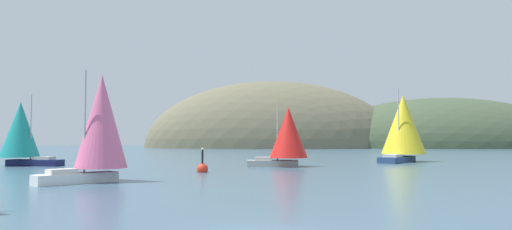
{
  "coord_description": "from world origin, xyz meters",
  "views": [
    {
      "loc": [
        -0.17,
        -17.31,
        3.48
      ],
      "look_at": [
        0.0,
        28.52,
        5.55
      ],
      "focal_mm": 33.44,
      "sensor_mm": 36.0,
      "label": 1
    }
  ],
  "objects_px": {
    "sailboat_yellow_sail": "(401,126)",
    "sailboat_pink_spinnaker": "(98,124)",
    "sailboat_teal_sail": "(19,132)",
    "channel_buoy": "(201,168)",
    "sailboat_red_spinnaker": "(286,135)"
  },
  "relations": [
    {
      "from": "sailboat_pink_spinnaker",
      "to": "channel_buoy",
      "type": "bearing_deg",
      "value": 54.74
    },
    {
      "from": "sailboat_yellow_sail",
      "to": "sailboat_red_spinnaker",
      "type": "bearing_deg",
      "value": -147.22
    },
    {
      "from": "sailboat_teal_sail",
      "to": "channel_buoy",
      "type": "distance_m",
      "value": 25.53
    },
    {
      "from": "sailboat_yellow_sail",
      "to": "sailboat_pink_spinnaker",
      "type": "distance_m",
      "value": 43.83
    },
    {
      "from": "sailboat_teal_sail",
      "to": "sailboat_pink_spinnaker",
      "type": "distance_m",
      "value": 25.88
    },
    {
      "from": "sailboat_yellow_sail",
      "to": "sailboat_pink_spinnaker",
      "type": "xyz_separation_m",
      "value": [
        -32.53,
        -29.37,
        -0.51
      ]
    },
    {
      "from": "sailboat_yellow_sail",
      "to": "channel_buoy",
      "type": "distance_m",
      "value": 32.64
    },
    {
      "from": "sailboat_red_spinnaker",
      "to": "sailboat_teal_sail",
      "type": "bearing_deg",
      "value": 176.9
    },
    {
      "from": "sailboat_yellow_sail",
      "to": "sailboat_pink_spinnaker",
      "type": "bearing_deg",
      "value": -137.92
    },
    {
      "from": "sailboat_red_spinnaker",
      "to": "sailboat_yellow_sail",
      "type": "relative_size",
      "value": 0.74
    },
    {
      "from": "sailboat_teal_sail",
      "to": "channel_buoy",
      "type": "xyz_separation_m",
      "value": [
        22.95,
        -10.57,
        -3.7
      ]
    },
    {
      "from": "sailboat_yellow_sail",
      "to": "channel_buoy",
      "type": "relative_size",
      "value": 3.88
    },
    {
      "from": "sailboat_pink_spinnaker",
      "to": "sailboat_red_spinnaker",
      "type": "bearing_deg",
      "value": 49.7
    },
    {
      "from": "sailboat_red_spinnaker",
      "to": "sailboat_yellow_sail",
      "type": "height_order",
      "value": "sailboat_yellow_sail"
    },
    {
      "from": "sailboat_yellow_sail",
      "to": "channel_buoy",
      "type": "bearing_deg",
      "value": -142.55
    }
  ]
}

